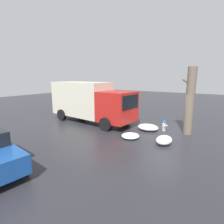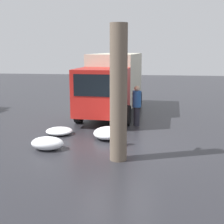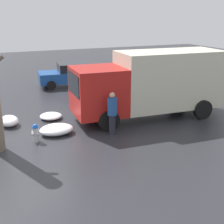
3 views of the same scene
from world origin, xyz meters
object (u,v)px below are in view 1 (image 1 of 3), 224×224
(delivery_truck, at_px, (90,101))
(pedestrian, at_px, (128,110))
(fire_hydrant, at_px, (164,125))
(tree_trunk, at_px, (190,101))

(delivery_truck, relative_size, pedestrian, 4.07)
(fire_hydrant, height_order, delivery_truck, delivery_truck)
(fire_hydrant, xyz_separation_m, tree_trunk, (-1.41, -0.20, 1.69))
(fire_hydrant, xyz_separation_m, delivery_truck, (5.65, 0.86, 1.30))
(fire_hydrant, relative_size, tree_trunk, 0.18)
(fire_hydrant, relative_size, delivery_truck, 0.10)
(fire_hydrant, xyz_separation_m, pedestrian, (3.01, -0.52, 0.60))
(tree_trunk, xyz_separation_m, delivery_truck, (7.06, 1.06, -0.39))
(fire_hydrant, distance_m, pedestrian, 3.12)
(delivery_truck, distance_m, pedestrian, 3.06)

